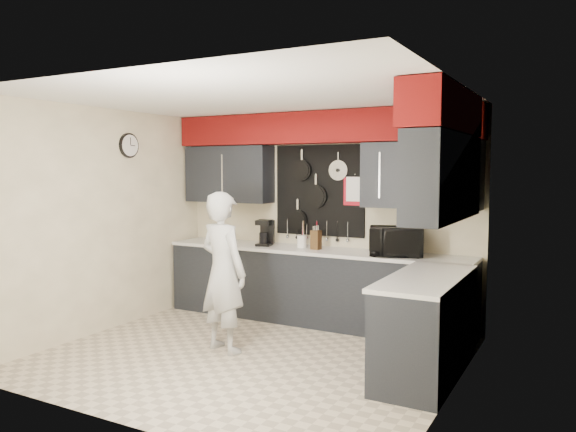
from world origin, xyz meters
The scene contains 10 objects.
ground centered at (0.00, 0.00, 0.00)m, with size 4.00×4.00×0.00m, color beige.
back_wall_assembly centered at (0.01, 1.60, 2.01)m, with size 4.00×0.36×2.60m.
right_wall_assembly centered at (1.85, 0.26, 1.94)m, with size 0.36×3.50×2.60m.
left_wall_assembly centered at (-1.99, 0.02, 1.33)m, with size 0.05×3.50×2.60m.
base_cabinets centered at (0.49, 1.13, 0.46)m, with size 3.95×2.20×0.92m.
microwave centered at (1.06, 1.39, 1.08)m, with size 0.59×0.40×0.32m, color black.
knife_block centered at (0.06, 1.41, 1.04)m, with size 0.11×0.11×0.23m, color #3D2513.
utensil_crock centered at (-0.17, 1.48, 1.00)m, with size 0.12×0.12×0.15m, color white.
coffee_maker centered at (-0.67, 1.42, 1.09)m, with size 0.23×0.26×0.33m.
person centered at (-0.34, 0.02, 0.83)m, with size 0.61×0.40×1.67m, color #B2B2AF.
Camera 1 is at (2.99, -4.70, 1.90)m, focal length 35.00 mm.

